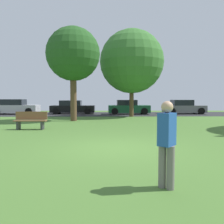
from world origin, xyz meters
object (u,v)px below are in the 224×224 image
(park_bench, at_px, (31,120))
(parked_car_green, at_px, (128,108))
(parked_car_black, at_px, (73,108))
(maple_tree_near, at_px, (73,54))
(person_thrower, at_px, (167,141))
(parked_car_silver, at_px, (16,107))
(oak_tree_center, at_px, (132,62))
(parked_car_grey, at_px, (183,107))

(park_bench, bearing_deg, parked_car_green, -118.00)
(parked_car_black, distance_m, park_bench, 11.77)
(maple_tree_near, height_order, person_thrower, maple_tree_near)
(parked_car_silver, bearing_deg, parked_car_black, 2.97)
(parked_car_black, xyz_separation_m, park_bench, (-0.48, -11.76, -0.15))
(parked_car_green, bearing_deg, oak_tree_center, -90.36)
(maple_tree_near, bearing_deg, parked_car_grey, 35.38)
(oak_tree_center, relative_size, parked_car_green, 1.83)
(parked_car_green, relative_size, park_bench, 2.51)
(maple_tree_near, relative_size, parked_car_green, 1.61)
(parked_car_green, bearing_deg, maple_tree_near, -123.07)
(oak_tree_center, relative_size, parked_car_black, 1.71)
(parked_car_green, xyz_separation_m, park_bench, (-6.00, -11.29, -0.17))
(parked_car_green, xyz_separation_m, parked_car_grey, (5.51, 0.25, -0.00))
(parked_car_green, distance_m, parked_car_grey, 5.52)
(maple_tree_near, bearing_deg, parked_car_silver, 133.36)
(maple_tree_near, height_order, parked_car_silver, maple_tree_near)
(parked_car_green, relative_size, parked_car_grey, 1.00)
(parked_car_grey, bearing_deg, parked_car_green, -177.37)
(person_thrower, height_order, parked_car_silver, person_thrower)
(person_thrower, distance_m, parked_car_black, 20.36)
(parked_car_black, bearing_deg, parked_car_grey, -1.12)
(oak_tree_center, height_order, parked_car_green, oak_tree_center)
(oak_tree_center, xyz_separation_m, parked_car_green, (0.02, 3.14, -4.00))
(maple_tree_near, bearing_deg, oak_tree_center, 39.76)
(oak_tree_center, distance_m, parked_car_grey, 7.62)
(person_thrower, distance_m, parked_car_grey, 20.74)
(maple_tree_near, height_order, parked_car_green, maple_tree_near)
(oak_tree_center, bearing_deg, maple_tree_near, -140.24)
(maple_tree_near, distance_m, park_bench, 6.28)
(oak_tree_center, xyz_separation_m, park_bench, (-5.98, -8.15, -4.18))
(maple_tree_near, height_order, parked_car_grey, maple_tree_near)
(parked_car_black, relative_size, parked_car_grey, 1.07)
(oak_tree_center, bearing_deg, park_bench, -126.27)
(parked_car_black, bearing_deg, oak_tree_center, -33.26)
(parked_car_green, height_order, parked_car_grey, parked_car_grey)
(park_bench, bearing_deg, parked_car_silver, -66.31)
(parked_car_black, xyz_separation_m, parked_car_grey, (11.03, -0.22, 0.02))
(parked_car_silver, bearing_deg, parked_car_green, -0.95)
(parked_car_silver, height_order, parked_car_green, parked_car_silver)
(maple_tree_near, xyz_separation_m, park_bench, (-1.57, -4.48, -4.10))
(parked_car_silver, bearing_deg, oak_tree_center, -16.77)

